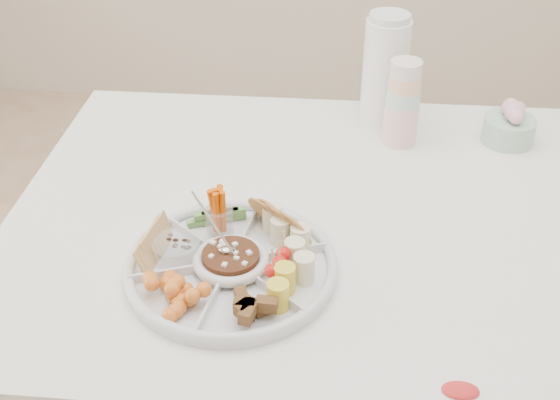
{
  "coord_description": "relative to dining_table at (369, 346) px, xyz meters",
  "views": [
    {
      "loc": [
        -0.11,
        -1.17,
        1.6
      ],
      "look_at": [
        -0.2,
        -0.1,
        0.86
      ],
      "focal_mm": 45.0,
      "sensor_mm": 36.0,
      "label": 1
    }
  ],
  "objects": [
    {
      "name": "bean_dip",
      "position": [
        -0.28,
        -0.2,
        0.41
      ],
      "size": [
        0.13,
        0.13,
        0.04
      ],
      "primitive_type": "cylinder",
      "rotation": [
        0.0,
        0.0,
        0.35
      ],
      "color": "#562A16",
      "rests_on": "party_tray"
    },
    {
      "name": "banana_tomato",
      "position": [
        -0.15,
        -0.23,
        0.44
      ],
      "size": [
        0.16,
        0.16,
        0.1
      ],
      "primitive_type": null,
      "rotation": [
        0.0,
        0.0,
        0.35
      ],
      "color": "#CDBF65",
      "rests_on": "party_tray"
    },
    {
      "name": "cherries",
      "position": [
        -0.36,
        -0.3,
        0.42
      ],
      "size": [
        0.16,
        0.16,
        0.05
      ],
      "primitive_type": null,
      "rotation": [
        0.0,
        0.0,
        0.35
      ],
      "color": "#D66F3A",
      "rests_on": "party_tray"
    },
    {
      "name": "party_tray",
      "position": [
        -0.28,
        -0.2,
        0.4
      ],
      "size": [
        0.49,
        0.49,
        0.04
      ],
      "primitive_type": "cylinder",
      "rotation": [
        0.0,
        0.0,
        0.35
      ],
      "color": "white",
      "rests_on": "dining_table"
    },
    {
      "name": "placemat",
      "position": [
        0.07,
        -0.45,
        0.38
      ],
      "size": [
        0.32,
        0.13,
        0.01
      ],
      "primitive_type": "cube",
      "rotation": [
        0.0,
        0.0,
        -0.1
      ],
      "color": "white",
      "rests_on": "dining_table"
    },
    {
      "name": "tortillas",
      "position": [
        -0.2,
        -0.1,
        0.42
      ],
      "size": [
        0.14,
        0.14,
        0.06
      ],
      "primitive_type": null,
      "rotation": [
        0.0,
        0.0,
        0.35
      ],
      "color": "#C67936",
      "rests_on": "party_tray"
    },
    {
      "name": "flower_bowl",
      "position": [
        0.3,
        0.33,
        0.42
      ],
      "size": [
        0.13,
        0.13,
        0.09
      ],
      "primitive_type": "cylinder",
      "rotation": [
        0.0,
        0.0,
        -0.1
      ],
      "color": "#B2C3B9",
      "rests_on": "dining_table"
    },
    {
      "name": "cup_stack",
      "position": [
        0.05,
        0.3,
        0.49
      ],
      "size": [
        0.09,
        0.09,
        0.22
      ],
      "primitive_type": "cylinder",
      "rotation": [
        0.0,
        0.0,
        0.12
      ],
      "color": "beige",
      "rests_on": "dining_table"
    },
    {
      "name": "dining_table",
      "position": [
        0.0,
        0.0,
        0.0
      ],
      "size": [
        1.52,
        1.02,
        0.76
      ],
      "primitive_type": "cube",
      "color": "white",
      "rests_on": "floor"
    },
    {
      "name": "granola_chunks",
      "position": [
        -0.24,
        -0.33,
        0.42
      ],
      "size": [
        0.12,
        0.12,
        0.04
      ],
      "primitive_type": null,
      "rotation": [
        0.0,
        0.0,
        0.35
      ],
      "color": "brown",
      "rests_on": "party_tray"
    },
    {
      "name": "carrot_cucumber",
      "position": [
        -0.32,
        -0.08,
        0.44
      ],
      "size": [
        0.13,
        0.13,
        0.09
      ],
      "primitive_type": null,
      "rotation": [
        0.0,
        0.0,
        0.35
      ],
      "color": "#D85101",
      "rests_on": "party_tray"
    },
    {
      "name": "thermos",
      "position": [
        0.01,
        0.41,
        0.52
      ],
      "size": [
        0.12,
        0.12,
        0.28
      ],
      "primitive_type": "cylinder",
      "rotation": [
        0.0,
        0.0,
        -0.14
      ],
      "color": "white",
      "rests_on": "dining_table"
    },
    {
      "name": "pita_raisins",
      "position": [
        -0.41,
        -0.18,
        0.42
      ],
      "size": [
        0.15,
        0.15,
        0.07
      ],
      "primitive_type": null,
      "rotation": [
        0.0,
        0.0,
        0.35
      ],
      "color": "tan",
      "rests_on": "party_tray"
    }
  ]
}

